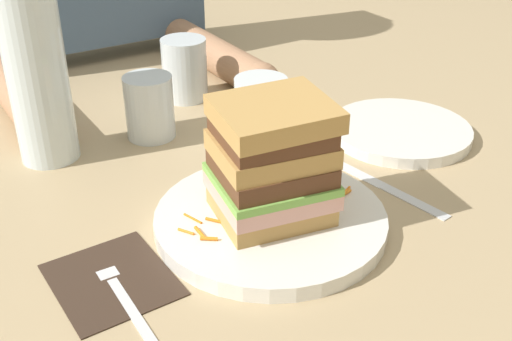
{
  "coord_description": "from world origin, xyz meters",
  "views": [
    {
      "loc": [
        -0.31,
        -0.51,
        0.4
      ],
      "look_at": [
        0.02,
        0.01,
        0.06
      ],
      "focal_mm": 44.72,
      "sensor_mm": 36.0,
      "label": 1
    }
  ],
  "objects_px": {
    "fork": "(119,289)",
    "water_bottle": "(35,64)",
    "sandwich": "(272,162)",
    "knife": "(384,186)",
    "side_plate": "(400,131)",
    "empty_tumbler_1": "(185,69)",
    "napkin_dark": "(112,279)",
    "empty_tumbler_0": "(151,107)",
    "juice_glass": "(261,112)",
    "main_plate": "(270,220)"
  },
  "relations": [
    {
      "from": "main_plate",
      "to": "empty_tumbler_1",
      "type": "height_order",
      "value": "empty_tumbler_1"
    },
    {
      "from": "sandwich",
      "to": "napkin_dark",
      "type": "bearing_deg",
      "value": 178.04
    },
    {
      "from": "empty_tumbler_1",
      "to": "side_plate",
      "type": "relative_size",
      "value": 0.49
    },
    {
      "from": "sandwich",
      "to": "juice_glass",
      "type": "bearing_deg",
      "value": 60.16
    },
    {
      "from": "empty_tumbler_0",
      "to": "empty_tumbler_1",
      "type": "distance_m",
      "value": 0.14
    },
    {
      "from": "knife",
      "to": "empty_tumbler_1",
      "type": "bearing_deg",
      "value": 101.68
    },
    {
      "from": "empty_tumbler_0",
      "to": "side_plate",
      "type": "relative_size",
      "value": 0.45
    },
    {
      "from": "napkin_dark",
      "to": "juice_glass",
      "type": "distance_m",
      "value": 0.36
    },
    {
      "from": "juice_glass",
      "to": "water_bottle",
      "type": "xyz_separation_m",
      "value": [
        -0.27,
        0.1,
        0.09
      ]
    },
    {
      "from": "sandwich",
      "to": "side_plate",
      "type": "distance_m",
      "value": 0.31
    },
    {
      "from": "napkin_dark",
      "to": "main_plate",
      "type": "bearing_deg",
      "value": -1.76
    },
    {
      "from": "sandwich",
      "to": "knife",
      "type": "height_order",
      "value": "sandwich"
    },
    {
      "from": "main_plate",
      "to": "empty_tumbler_1",
      "type": "bearing_deg",
      "value": 77.1
    },
    {
      "from": "sandwich",
      "to": "water_bottle",
      "type": "bearing_deg",
      "value": 118.08
    },
    {
      "from": "empty_tumbler_0",
      "to": "sandwich",
      "type": "bearing_deg",
      "value": -86.81
    },
    {
      "from": "main_plate",
      "to": "side_plate",
      "type": "height_order",
      "value": "main_plate"
    },
    {
      "from": "water_bottle",
      "to": "juice_glass",
      "type": "bearing_deg",
      "value": -19.82
    },
    {
      "from": "main_plate",
      "to": "knife",
      "type": "distance_m",
      "value": 0.17
    },
    {
      "from": "fork",
      "to": "side_plate",
      "type": "distance_m",
      "value": 0.48
    },
    {
      "from": "juice_glass",
      "to": "side_plate",
      "type": "height_order",
      "value": "juice_glass"
    },
    {
      "from": "empty_tumbler_1",
      "to": "fork",
      "type": "bearing_deg",
      "value": -124.4
    },
    {
      "from": "main_plate",
      "to": "sandwich",
      "type": "distance_m",
      "value": 0.07
    },
    {
      "from": "side_plate",
      "to": "empty_tumbler_1",
      "type": "bearing_deg",
      "value": 124.11
    },
    {
      "from": "fork",
      "to": "juice_glass",
      "type": "xyz_separation_m",
      "value": [
        0.3,
        0.21,
        0.03
      ]
    },
    {
      "from": "juice_glass",
      "to": "empty_tumbler_0",
      "type": "xyz_separation_m",
      "value": [
        -0.13,
        0.08,
        0.01
      ]
    },
    {
      "from": "fork",
      "to": "knife",
      "type": "distance_m",
      "value": 0.35
    },
    {
      "from": "juice_glass",
      "to": "fork",
      "type": "bearing_deg",
      "value": -144.33
    },
    {
      "from": "fork",
      "to": "water_bottle",
      "type": "relative_size",
      "value": 0.57
    },
    {
      "from": "juice_glass",
      "to": "empty_tumbler_1",
      "type": "bearing_deg",
      "value": 98.27
    },
    {
      "from": "fork",
      "to": "empty_tumbler_0",
      "type": "xyz_separation_m",
      "value": [
        0.17,
        0.3,
        0.04
      ]
    },
    {
      "from": "fork",
      "to": "side_plate",
      "type": "bearing_deg",
      "value": 13.14
    },
    {
      "from": "juice_glass",
      "to": "water_bottle",
      "type": "distance_m",
      "value": 0.3
    },
    {
      "from": "sandwich",
      "to": "fork",
      "type": "height_order",
      "value": "sandwich"
    },
    {
      "from": "water_bottle",
      "to": "empty_tumbler_0",
      "type": "distance_m",
      "value": 0.17
    },
    {
      "from": "juice_glass",
      "to": "empty_tumbler_0",
      "type": "distance_m",
      "value": 0.15
    },
    {
      "from": "water_bottle",
      "to": "side_plate",
      "type": "height_order",
      "value": "water_bottle"
    },
    {
      "from": "main_plate",
      "to": "empty_tumbler_0",
      "type": "distance_m",
      "value": 0.28
    },
    {
      "from": "sandwich",
      "to": "empty_tumbler_1",
      "type": "bearing_deg",
      "value": 77.13
    },
    {
      "from": "sandwich",
      "to": "water_bottle",
      "type": "xyz_separation_m",
      "value": [
        -0.16,
        0.3,
        0.05
      ]
    },
    {
      "from": "empty_tumbler_1",
      "to": "water_bottle",
      "type": "bearing_deg",
      "value": -160.87
    },
    {
      "from": "sandwich",
      "to": "fork",
      "type": "bearing_deg",
      "value": -175.05
    },
    {
      "from": "knife",
      "to": "empty_tumbler_0",
      "type": "bearing_deg",
      "value": 122.61
    },
    {
      "from": "fork",
      "to": "main_plate",
      "type": "bearing_deg",
      "value": 5.16
    },
    {
      "from": "main_plate",
      "to": "fork",
      "type": "height_order",
      "value": "main_plate"
    },
    {
      "from": "water_bottle",
      "to": "empty_tumbler_1",
      "type": "distance_m",
      "value": 0.27
    },
    {
      "from": "main_plate",
      "to": "juice_glass",
      "type": "bearing_deg",
      "value": 60.07
    },
    {
      "from": "water_bottle",
      "to": "empty_tumbler_1",
      "type": "bearing_deg",
      "value": 19.13
    },
    {
      "from": "napkin_dark",
      "to": "knife",
      "type": "distance_m",
      "value": 0.35
    },
    {
      "from": "fork",
      "to": "knife",
      "type": "height_order",
      "value": "fork"
    },
    {
      "from": "napkin_dark",
      "to": "knife",
      "type": "bearing_deg",
      "value": -1.38
    }
  ]
}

